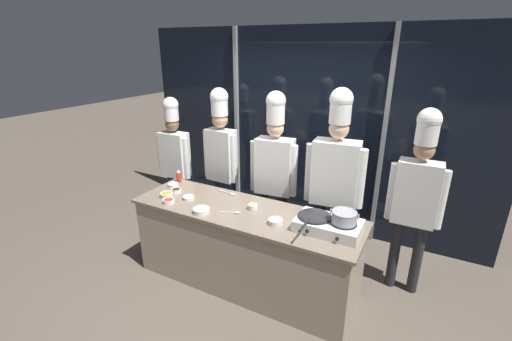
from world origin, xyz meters
TOP-DOWN VIEW (x-y plane):
  - ground_plane at (0.00, 0.00)m, footprint 24.00×24.00m
  - window_wall_back at (0.00, 1.61)m, footprint 4.88×0.09m
  - demo_counter at (0.00, 0.00)m, footprint 2.42×0.74m
  - portable_stove at (0.87, 0.01)m, footprint 0.58×0.37m
  - frying_pan at (0.74, 0.01)m, footprint 0.31×0.54m
  - stock_pot at (1.00, 0.01)m, footprint 0.25×0.22m
  - squeeze_bottle_chili at (-1.09, 0.28)m, footprint 0.06×0.06m
  - prep_bowl_mushrooms at (0.06, 0.06)m, footprint 0.10×0.10m
  - prep_bowl_garlic at (-1.06, 0.14)m, footprint 0.12×0.12m
  - prep_bowl_carrots at (-0.92, -0.13)m, footprint 0.14×0.14m
  - prep_bowl_bean_sprouts at (0.40, -0.10)m, footprint 0.14×0.14m
  - prep_bowl_onion at (-0.35, -0.24)m, footprint 0.17×0.17m
  - prep_bowl_noodles at (-0.67, -0.06)m, footprint 0.12×0.12m
  - prep_bowl_soy_glaze at (-0.91, 0.03)m, footprint 0.11×0.11m
  - prep_bowl_chili_flakes at (-0.80, -0.23)m, footprint 0.12×0.12m
  - serving_spoon_slotted at (-0.34, 0.27)m, footprint 0.24×0.05m
  - serving_spoon_solid at (-0.06, -0.10)m, footprint 0.20×0.11m
  - chef_head at (-1.48, 0.68)m, footprint 0.51×0.21m
  - chef_sous at (-0.76, 0.73)m, footprint 0.49×0.22m
  - chef_line at (-0.00, 0.70)m, footprint 0.56×0.27m
  - chef_pastry at (0.72, 0.66)m, footprint 0.62×0.29m
  - chef_apprentice at (1.52, 0.72)m, footprint 0.52×0.21m

SIDE VIEW (x-z plane):
  - ground_plane at x=0.00m, z-range 0.00..0.00m
  - demo_counter at x=0.00m, z-range 0.00..0.88m
  - serving_spoon_solid at x=-0.06m, z-range 0.88..0.90m
  - serving_spoon_slotted at x=-0.34m, z-range 0.88..0.90m
  - prep_bowl_noodles at x=-0.67m, z-range 0.88..0.92m
  - prep_bowl_soy_glaze at x=-0.91m, z-range 0.88..0.92m
  - prep_bowl_garlic at x=-1.06m, z-range 0.88..0.92m
  - prep_bowl_chili_flakes at x=-0.80m, z-range 0.88..0.92m
  - prep_bowl_onion at x=-0.35m, z-range 0.88..0.93m
  - prep_bowl_carrots at x=-0.92m, z-range 0.88..0.93m
  - prep_bowl_bean_sprouts at x=0.40m, z-range 0.88..0.93m
  - prep_bowl_mushrooms at x=0.06m, z-range 0.89..0.94m
  - portable_stove at x=0.87m, z-range 0.88..0.99m
  - squeeze_bottle_chili at x=-1.09m, z-range 0.88..1.04m
  - frying_pan at x=0.74m, z-range 0.99..1.05m
  - stock_pot at x=1.00m, z-range 1.00..1.11m
  - chef_head at x=-1.48m, z-range 0.17..2.00m
  - chef_apprentice at x=1.52m, z-range 0.17..2.11m
  - chef_line at x=0.00m, z-range 0.16..2.16m
  - chef_pastry at x=0.72m, z-range 0.16..2.24m
  - chef_sous at x=-0.76m, z-range 0.21..2.20m
  - window_wall_back at x=0.00m, z-range 0.00..2.70m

